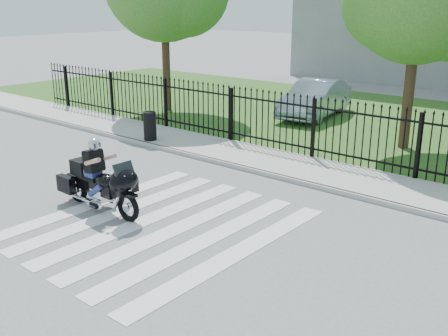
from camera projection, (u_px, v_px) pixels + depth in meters
The scene contains 9 objects.
ground at pixel (160, 225), 10.74m from camera, with size 120.00×120.00×0.00m, color slate.
crosswalk at pixel (160, 225), 10.73m from camera, with size 5.00×5.50×0.01m, color silver, non-canonical shape.
sidewalk at pixel (293, 166), 14.37m from camera, with size 40.00×2.00×0.12m, color #ADAAA3.
curb at pixel (272, 175), 13.64m from camera, with size 40.00×0.12×0.12m, color #ADAAA3.
grass_strip at pixel (395, 124), 19.50m from camera, with size 40.00×12.00×0.02m, color #2D581E.
iron_fence at pixel (313, 130), 14.85m from camera, with size 26.00×0.04×1.80m.
motorcycle_rider at pixel (98, 180), 11.36m from camera, with size 2.48×0.74×1.64m.
parked_car at pixel (315, 99), 20.59m from camera, with size 1.51×4.32×1.43m, color #8C9BB0.
litter_bin at pixel (150, 126), 16.75m from camera, with size 0.41×0.41×0.91m, color black.
Camera 1 is at (7.35, -6.73, 4.38)m, focal length 42.00 mm.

